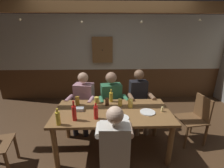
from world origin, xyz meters
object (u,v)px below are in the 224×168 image
object	(u,v)px
bottle_0	(74,113)
pint_glass_0	(77,101)
table_candle	(162,109)
plate_0	(148,112)
person_1	(112,98)
person_3	(114,144)
bottle_2	(111,97)
dining_table	(112,116)
plate_1	(122,118)
pint_glass_1	(97,100)
person_0	(83,99)
bottle_3	(58,118)
wall_dart_cabinet	(102,50)
pint_glass_2	(107,102)
pint_glass_3	(130,103)
condiment_caddy	(79,109)
bottle_1	(96,112)
person_2	(139,98)
pint_glass_4	(120,102)

from	to	relation	value
bottle_0	pint_glass_0	distance (m)	0.50
table_candle	plate_0	bearing A→B (deg)	-173.80
bottle_0	person_1	bearing A→B (deg)	58.60
person_3	bottle_2	world-z (taller)	person_3
bottle_0	bottle_2	distance (m)	0.81
dining_table	bottle_0	bearing A→B (deg)	-155.31
table_candle	bottle_0	bearing A→B (deg)	-171.16
plate_0	plate_1	size ratio (longest dim) A/B	1.07
pint_glass_1	pint_glass_0	bearing A→B (deg)	-170.16
bottle_0	plate_0	bearing A→B (deg)	9.40
person_0	bottle_3	bearing A→B (deg)	90.22
bottle_2	pint_glass_0	size ratio (longest dim) A/B	1.60
pint_glass_0	wall_dart_cabinet	size ratio (longest dim) A/B	0.21
bottle_3	pint_glass_0	bearing A→B (deg)	76.11
bottle_2	pint_glass_2	size ratio (longest dim) A/B	1.81
person_1	person_3	bearing A→B (deg)	79.77
bottle_3	pint_glass_3	distance (m)	1.16
pint_glass_0	pint_glass_3	distance (m)	0.91
dining_table	condiment_caddy	size ratio (longest dim) A/B	13.25
plate_0	bottle_0	size ratio (longest dim) A/B	0.79
bottle_1	bottle_2	world-z (taller)	bottle_1
table_candle	plate_0	xyz separation A→B (m)	(-0.24, -0.03, -0.03)
pint_glass_1	pint_glass_3	xyz separation A→B (m)	(0.58, -0.19, 0.02)
bottle_3	pint_glass_2	bearing A→B (deg)	40.77
dining_table	plate_0	xyz separation A→B (m)	(0.55, -0.07, 0.11)
bottle_1	pint_glass_3	xyz separation A→B (m)	(0.55, 0.34, -0.03)
person_1	wall_dart_cabinet	world-z (taller)	wall_dart_cabinet
pint_glass_1	wall_dart_cabinet	bearing A→B (deg)	87.85
person_2	condiment_caddy	world-z (taller)	person_2
person_0	person_3	world-z (taller)	person_3
table_candle	bottle_3	bearing A→B (deg)	-168.35
bottle_1	condiment_caddy	bearing A→B (deg)	138.45
person_0	bottle_2	size ratio (longest dim) A/B	5.10
bottle_3	pint_glass_3	size ratio (longest dim) A/B	1.63
person_2	bottle_3	size ratio (longest dim) A/B	5.13
person_1	plate_0	world-z (taller)	person_1
person_2	condiment_caddy	distance (m)	1.27
plate_1	pint_glass_0	world-z (taller)	pint_glass_0
plate_1	bottle_2	xyz separation A→B (m)	(-0.14, 0.58, 0.09)
person_1	pint_glass_0	distance (m)	0.76
plate_1	pint_glass_3	world-z (taller)	pint_glass_3
table_candle	bottle_3	size ratio (longest dim) A/B	0.33
wall_dart_cabinet	person_3	bearing A→B (deg)	-85.86
table_candle	wall_dart_cabinet	bearing A→B (deg)	114.26
person_2	plate_0	world-z (taller)	person_2
pint_glass_3	pint_glass_0	bearing A→B (deg)	171.92
person_2	plate_0	size ratio (longest dim) A/B	5.25
person_1	pint_glass_4	distance (m)	0.52
pint_glass_2	wall_dart_cabinet	world-z (taller)	wall_dart_cabinet
person_0	pint_glass_4	bearing A→B (deg)	155.52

